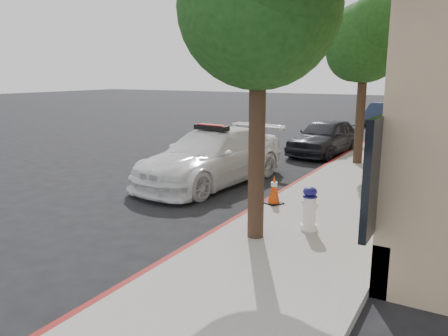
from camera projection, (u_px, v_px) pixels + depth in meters
name	position (u px, v px, depth m)	size (l,w,h in m)	color
ground	(188.00, 197.00, 11.35)	(120.00, 120.00, 0.00)	black
sidewalk	(397.00, 149.00, 18.05)	(3.20, 50.00, 0.15)	gray
curb_strip	(359.00, 146.00, 18.80)	(0.12, 50.00, 0.15)	maroon
tree_near	(260.00, 5.00, 7.31)	(2.92, 2.82, 5.62)	black
tree_mid	(366.00, 42.00, 14.12)	(2.77, 2.64, 5.43)	black
tree_far	(403.00, 47.00, 20.84)	(3.10, 3.00, 5.81)	black
police_car	(212.00, 156.00, 12.68)	(2.78, 5.63, 1.72)	white
parked_car_mid	(325.00, 137.00, 17.21)	(1.69, 4.20, 1.43)	#212329
parked_car_far	(382.00, 114.00, 27.08)	(1.45, 4.15, 1.37)	#151F35
fire_hydrant	(309.00, 209.00, 8.48)	(0.37, 0.33, 0.87)	white
traffic_cone	(274.00, 190.00, 10.21)	(0.47, 0.47, 0.69)	black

